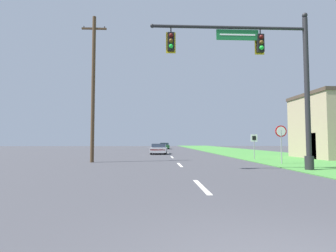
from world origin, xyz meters
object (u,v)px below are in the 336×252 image
signal_mast (270,74)px  utility_pole_near (93,86)px  route_sign_post (254,141)px  car_ahead (159,149)px  far_car (164,146)px  stop_sign (281,136)px

signal_mast → utility_pole_near: bearing=151.3°
route_sign_post → utility_pole_near: utility_pole_near is taller
signal_mast → car_ahead: bearing=107.6°
car_ahead → far_car: (1.27, 20.40, 0.00)m
route_sign_post → stop_sign: bearing=-86.8°
far_car → stop_sign: (6.62, -34.58, 1.26)m
far_car → route_sign_post: bearing=-78.1°
signal_mast → stop_sign: size_ratio=3.38×
stop_sign → utility_pole_near: utility_pole_near is taller
signal_mast → car_ahead: (-5.65, 17.79, -4.43)m
route_sign_post → utility_pole_near: (-12.56, -1.98, 3.98)m
signal_mast → utility_pole_near: (-10.55, 5.78, 0.47)m
far_car → route_sign_post: route_sign_post is taller
stop_sign → utility_pole_near: (-12.79, 2.18, 3.64)m
route_sign_post → car_ahead: bearing=127.4°
signal_mast → car_ahead: signal_mast is taller
car_ahead → route_sign_post: 12.65m
car_ahead → far_car: bearing=86.4°
far_car → signal_mast: bearing=-83.5°
signal_mast → utility_pole_near: 12.04m
car_ahead → utility_pole_near: 13.86m
far_car → car_ahead: bearing=-93.6°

